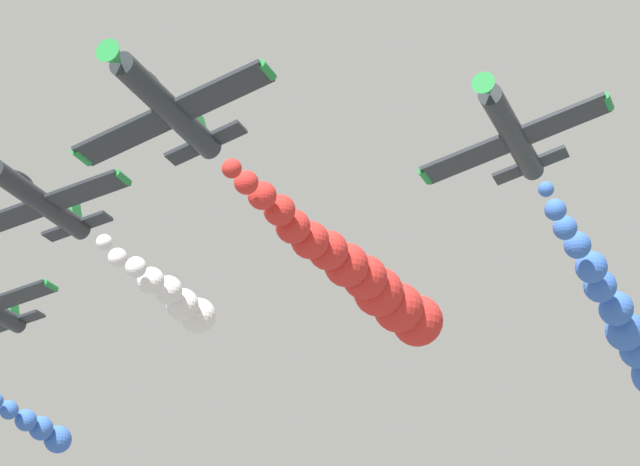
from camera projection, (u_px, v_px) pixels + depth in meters
airplane_lead at (167, 106)px, 63.77m from camera, size 9.23×10.35×3.40m
smoke_trail_lead at (367, 281)px, 81.61m from camera, size 5.43×21.87×4.28m
airplane_left_inner at (512, 132)px, 68.67m from camera, size 9.31×10.35×3.27m
smoke_trail_left_inner at (635, 343)px, 88.66m from camera, size 4.66×24.97×7.30m
airplane_right_inner at (38, 199)px, 76.18m from camera, size 9.43×10.35×3.00m
smoke_trail_right_inner at (175, 298)px, 89.56m from camera, size 2.44×13.08×2.52m
smoke_trail_high_slot at (33, 424)px, 115.28m from camera, size 3.57×12.38×3.37m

